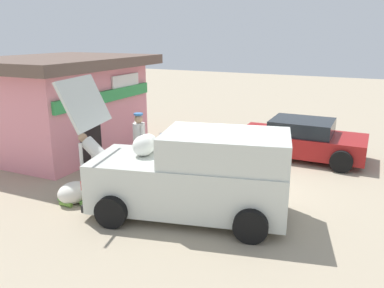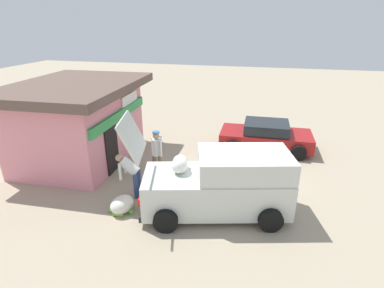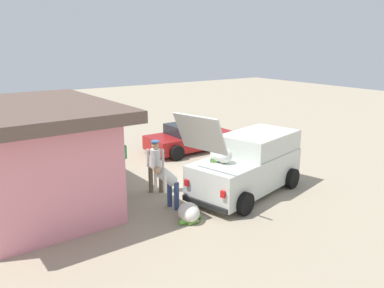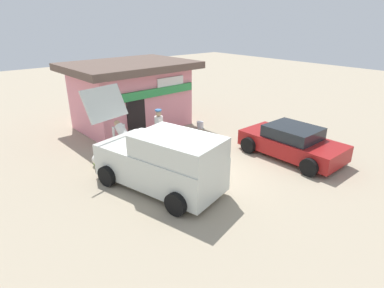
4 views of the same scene
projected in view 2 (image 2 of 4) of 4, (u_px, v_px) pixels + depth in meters
name	position (u px, v px, depth m)	size (l,w,h in m)	color
ground_plane	(224.00, 188.00, 10.42)	(60.00, 60.00, 0.00)	tan
storefront_bar	(79.00, 120.00, 12.13)	(5.95, 4.59, 3.14)	pink
delivery_van	(221.00, 183.00, 8.84)	(2.89, 4.93, 2.95)	silver
parked_sedan	(266.00, 136.00, 13.45)	(2.21, 3.95, 1.24)	maroon
vendor_standing	(157.00, 151.00, 10.85)	(0.47, 0.49, 1.76)	#726047
customer_bending	(130.00, 171.00, 9.71)	(0.57, 0.78, 1.43)	navy
unloaded_banana_pile	(122.00, 205.00, 9.06)	(0.93, 0.82, 0.51)	silver
paint_bucket	(158.00, 139.00, 14.29)	(0.33, 0.33, 0.32)	silver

